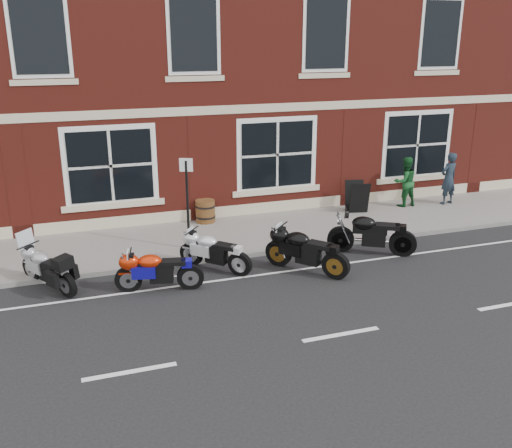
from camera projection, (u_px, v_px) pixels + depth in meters
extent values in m
plane|color=black|center=(284.00, 275.00, 13.64)|extent=(80.00, 80.00, 0.00)
cube|color=slate|center=(246.00, 234.00, 16.32)|extent=(30.00, 3.00, 0.12)
cube|color=slate|center=(264.00, 253.00, 14.90)|extent=(30.00, 0.16, 0.12)
cube|color=maroon|center=(184.00, 20.00, 21.19)|extent=(24.00, 12.00, 12.00)
cylinder|color=black|center=(33.00, 269.00, 13.24)|extent=(0.43, 0.57, 0.60)
cylinder|color=black|center=(68.00, 284.00, 12.44)|extent=(0.43, 0.57, 0.60)
cube|color=black|center=(47.00, 263.00, 12.77)|extent=(0.60, 0.75, 0.21)
ellipsoid|color=#9A999E|center=(43.00, 257.00, 12.82)|extent=(0.57, 0.62, 0.30)
cube|color=black|center=(57.00, 264.00, 12.52)|extent=(0.48, 0.56, 0.09)
cube|color=silver|center=(30.00, 238.00, 12.98)|extent=(0.35, 0.25, 0.42)
cylinder|color=black|center=(129.00, 279.00, 12.70)|extent=(0.62, 0.25, 0.61)
cylinder|color=black|center=(190.00, 276.00, 12.83)|extent=(0.62, 0.25, 0.61)
cube|color=black|center=(157.00, 264.00, 12.66)|extent=(0.79, 0.39, 0.21)
ellipsoid|color=#B82407|center=(150.00, 260.00, 12.61)|extent=(0.59, 0.45, 0.30)
cube|color=black|center=(174.00, 261.00, 12.67)|extent=(0.56, 0.36, 0.09)
cylinder|color=black|center=(279.00, 252.00, 14.13)|extent=(0.54, 0.61, 0.68)
cylinder|color=black|center=(336.00, 265.00, 13.36)|extent=(0.54, 0.61, 0.68)
cube|color=black|center=(305.00, 244.00, 13.66)|extent=(0.74, 0.82, 0.23)
ellipsoid|color=black|center=(300.00, 238.00, 13.70)|extent=(0.68, 0.70, 0.34)
cube|color=black|center=(322.00, 244.00, 13.42)|extent=(0.59, 0.63, 0.11)
cylinder|color=black|center=(192.00, 254.00, 14.15)|extent=(0.51, 0.53, 0.61)
cylinder|color=black|center=(241.00, 263.00, 13.54)|extent=(0.51, 0.53, 0.61)
cube|color=black|center=(214.00, 246.00, 13.77)|extent=(0.69, 0.71, 0.21)
ellipsoid|color=silver|center=(209.00, 240.00, 13.79)|extent=(0.62, 0.62, 0.31)
cube|color=black|center=(227.00, 245.00, 13.57)|extent=(0.54, 0.55, 0.10)
cylinder|color=black|center=(341.00, 239.00, 15.05)|extent=(0.68, 0.48, 0.70)
cylinder|color=black|center=(403.00, 243.00, 14.73)|extent=(0.68, 0.48, 0.70)
cube|color=black|center=(370.00, 227.00, 14.78)|extent=(0.89, 0.68, 0.24)
ellipsoid|color=black|center=(364.00, 222.00, 14.77)|extent=(0.73, 0.65, 0.35)
cube|color=black|center=(388.00, 225.00, 14.67)|extent=(0.67, 0.55, 0.11)
imported|color=#1A242E|center=(449.00, 178.00, 18.74)|extent=(0.69, 0.52, 1.72)
imported|color=#164D21|center=(405.00, 182.00, 18.52)|extent=(0.81, 0.64, 1.63)
cylinder|color=#503315|center=(205.00, 211.00, 17.06)|extent=(0.58, 0.58, 0.67)
cylinder|color=black|center=(205.00, 216.00, 17.11)|extent=(0.61, 0.61, 0.05)
cylinder|color=black|center=(205.00, 206.00, 17.00)|extent=(0.61, 0.61, 0.05)
cylinder|color=black|center=(188.00, 206.00, 14.66)|extent=(0.06, 0.06, 2.35)
cube|color=silver|center=(186.00, 165.00, 14.32)|extent=(0.33, 0.15, 0.34)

